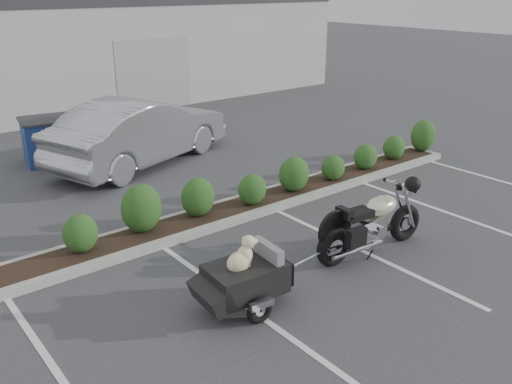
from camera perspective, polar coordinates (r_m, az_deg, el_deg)
ground at (r=9.44m, az=3.66°, el=-7.06°), size 90.00×90.00×0.00m
planter_kerb at (r=11.51m, az=0.03°, el=-1.22°), size 12.00×1.00×0.15m
motorcycle at (r=9.61m, az=12.16°, el=-3.28°), size 2.44×0.82×1.40m
pet_trailer at (r=7.91m, az=-1.24°, el=-8.99°), size 1.95×1.09×1.16m
sedan at (r=14.46m, az=-12.06°, el=6.29°), size 5.54×3.49×1.72m
dumpster at (r=15.35m, az=-20.11°, el=5.28°), size 1.97×1.51×1.18m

